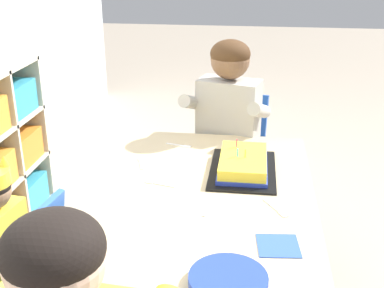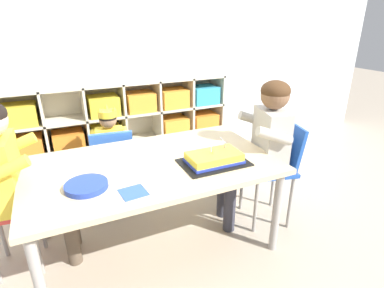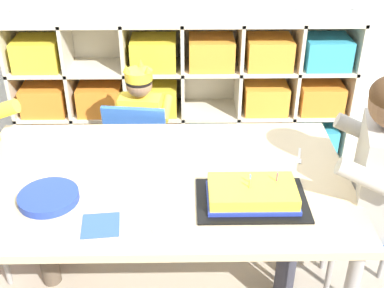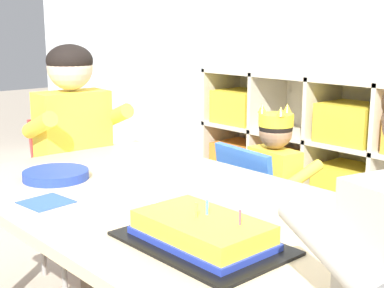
{
  "view_description": "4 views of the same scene",
  "coord_description": "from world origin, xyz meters",
  "px_view_note": "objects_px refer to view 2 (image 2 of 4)",
  "views": [
    {
      "loc": [
        -1.53,
        -0.19,
        1.49
      ],
      "look_at": [
        0.16,
        0.03,
        0.79
      ],
      "focal_mm": 46.58,
      "sensor_mm": 36.0,
      "label": 1
    },
    {
      "loc": [
        -0.49,
        -1.65,
        1.43
      ],
      "look_at": [
        0.25,
        -0.04,
        0.7
      ],
      "focal_mm": 28.95,
      "sensor_mm": 36.0,
      "label": 2
    },
    {
      "loc": [
        0.1,
        -1.61,
        1.72
      ],
      "look_at": [
        0.12,
        -0.02,
        0.76
      ],
      "focal_mm": 46.48,
      "sensor_mm": 36.0,
      "label": 3
    },
    {
      "loc": [
        1.23,
        -0.99,
        1.11
      ],
      "look_at": [
        0.15,
        -0.02,
        0.8
      ],
      "focal_mm": 50.9,
      "sensor_mm": 36.0,
      "label": 4
    }
  ],
  "objects_px": {
    "adult_helper_seated": "(14,171)",
    "birthday_cake_on_tray": "(214,159)",
    "child_with_crown": "(110,142)",
    "fork_beside_plate_stack": "(170,148)",
    "fork_by_napkin": "(223,140)",
    "activity_table": "(153,171)",
    "guest_at_table_side": "(262,139)",
    "fork_at_table_front_edge": "(188,138)",
    "paper_plate_stack": "(86,186)",
    "fork_near_child_seat": "(159,165)",
    "classroom_chair_blue": "(113,161)",
    "fork_near_cake_tray": "(175,183)",
    "classroom_chair_guest_side": "(276,163)",
    "classroom_chair_adult_side": "(0,206)"
  },
  "relations": [
    {
      "from": "adult_helper_seated",
      "to": "birthday_cake_on_tray",
      "type": "height_order",
      "value": "adult_helper_seated"
    },
    {
      "from": "child_with_crown",
      "to": "fork_beside_plate_stack",
      "type": "bearing_deg",
      "value": 125.96
    },
    {
      "from": "child_with_crown",
      "to": "fork_by_napkin",
      "type": "bearing_deg",
      "value": 147.49
    },
    {
      "from": "fork_by_napkin",
      "to": "activity_table",
      "type": "bearing_deg",
      "value": 116.86
    },
    {
      "from": "guest_at_table_side",
      "to": "fork_at_table_front_edge",
      "type": "bearing_deg",
      "value": -114.85
    },
    {
      "from": "paper_plate_stack",
      "to": "child_with_crown",
      "type": "bearing_deg",
      "value": 72.2
    },
    {
      "from": "activity_table",
      "to": "fork_at_table_front_edge",
      "type": "relative_size",
      "value": 12.15
    },
    {
      "from": "child_with_crown",
      "to": "adult_helper_seated",
      "type": "bearing_deg",
      "value": 49.53
    },
    {
      "from": "fork_near_child_seat",
      "to": "adult_helper_seated",
      "type": "bearing_deg",
      "value": -3.66
    },
    {
      "from": "classroom_chair_blue",
      "to": "paper_plate_stack",
      "type": "xyz_separation_m",
      "value": [
        -0.27,
        -0.75,
        0.24
      ]
    },
    {
      "from": "fork_by_napkin",
      "to": "fork_near_child_seat",
      "type": "height_order",
      "value": "same"
    },
    {
      "from": "guest_at_table_side",
      "to": "fork_by_napkin",
      "type": "distance_m",
      "value": 0.28
    },
    {
      "from": "child_with_crown",
      "to": "fork_at_table_front_edge",
      "type": "height_order",
      "value": "child_with_crown"
    },
    {
      "from": "classroom_chair_blue",
      "to": "birthday_cake_on_tray",
      "type": "xyz_separation_m",
      "value": [
        0.48,
        -0.77,
        0.26
      ]
    },
    {
      "from": "fork_by_napkin",
      "to": "fork_at_table_front_edge",
      "type": "bearing_deg",
      "value": 70.03
    },
    {
      "from": "guest_at_table_side",
      "to": "fork_near_cake_tray",
      "type": "bearing_deg",
      "value": -58.31
    },
    {
      "from": "classroom_chair_guest_side",
      "to": "paper_plate_stack",
      "type": "distance_m",
      "value": 1.31
    },
    {
      "from": "activity_table",
      "to": "fork_at_table_front_edge",
      "type": "height_order",
      "value": "fork_at_table_front_edge"
    },
    {
      "from": "guest_at_table_side",
      "to": "paper_plate_stack",
      "type": "relative_size",
      "value": 4.76
    },
    {
      "from": "birthday_cake_on_tray",
      "to": "fork_at_table_front_edge",
      "type": "relative_size",
      "value": 3.31
    },
    {
      "from": "classroom_chair_adult_side",
      "to": "activity_table",
      "type": "bearing_deg",
      "value": -95.9
    },
    {
      "from": "activity_table",
      "to": "fork_by_napkin",
      "type": "relative_size",
      "value": 12.15
    },
    {
      "from": "child_with_crown",
      "to": "fork_near_cake_tray",
      "type": "relative_size",
      "value": 6.22
    },
    {
      "from": "activity_table",
      "to": "guest_at_table_side",
      "type": "height_order",
      "value": "guest_at_table_side"
    },
    {
      "from": "fork_by_napkin",
      "to": "fork_at_table_front_edge",
      "type": "distance_m",
      "value": 0.25
    },
    {
      "from": "fork_at_table_front_edge",
      "to": "child_with_crown",
      "type": "bearing_deg",
      "value": -58.29
    },
    {
      "from": "classroom_chair_adult_side",
      "to": "fork_near_cake_tray",
      "type": "distance_m",
      "value": 1.02
    },
    {
      "from": "adult_helper_seated",
      "to": "paper_plate_stack",
      "type": "relative_size",
      "value": 4.7
    },
    {
      "from": "adult_helper_seated",
      "to": "fork_beside_plate_stack",
      "type": "relative_size",
      "value": 8.13
    },
    {
      "from": "paper_plate_stack",
      "to": "fork_at_table_front_edge",
      "type": "distance_m",
      "value": 0.88
    },
    {
      "from": "fork_by_napkin",
      "to": "fork_near_child_seat",
      "type": "bearing_deg",
      "value": 122.61
    },
    {
      "from": "classroom_chair_adult_side",
      "to": "fork_near_child_seat",
      "type": "bearing_deg",
      "value": -98.85
    },
    {
      "from": "birthday_cake_on_tray",
      "to": "classroom_chair_guest_side",
      "type": "bearing_deg",
      "value": 7.92
    },
    {
      "from": "classroom_chair_guest_side",
      "to": "fork_near_cake_tray",
      "type": "relative_size",
      "value": 5.76
    },
    {
      "from": "fork_near_cake_tray",
      "to": "activity_table",
      "type": "bearing_deg",
      "value": 64.5
    },
    {
      "from": "activity_table",
      "to": "fork_near_child_seat",
      "type": "bearing_deg",
      "value": -62.22
    },
    {
      "from": "fork_beside_plate_stack",
      "to": "fork_by_napkin",
      "type": "bearing_deg",
      "value": 100.17
    },
    {
      "from": "activity_table",
      "to": "fork_by_napkin",
      "type": "distance_m",
      "value": 0.6
    },
    {
      "from": "classroom_chair_guest_side",
      "to": "birthday_cake_on_tray",
      "type": "bearing_deg",
      "value": -68.01
    },
    {
      "from": "classroom_chair_guest_side",
      "to": "birthday_cake_on_tray",
      "type": "xyz_separation_m",
      "value": [
        -0.55,
        -0.08,
        0.17
      ]
    },
    {
      "from": "guest_at_table_side",
      "to": "fork_near_child_seat",
      "type": "relative_size",
      "value": 7.96
    },
    {
      "from": "fork_near_cake_tray",
      "to": "fork_by_napkin",
      "type": "height_order",
      "value": "same"
    },
    {
      "from": "guest_at_table_side",
      "to": "fork_beside_plate_stack",
      "type": "xyz_separation_m",
      "value": [
        -0.6,
        0.22,
        -0.05
      ]
    },
    {
      "from": "fork_by_napkin",
      "to": "child_with_crown",
      "type": "bearing_deg",
      "value": 63.77
    },
    {
      "from": "classroom_chair_blue",
      "to": "fork_near_child_seat",
      "type": "bearing_deg",
      "value": 111.32
    },
    {
      "from": "paper_plate_stack",
      "to": "fork_beside_plate_stack",
      "type": "height_order",
      "value": "paper_plate_stack"
    },
    {
      "from": "classroom_chair_adult_side",
      "to": "fork_near_cake_tray",
      "type": "bearing_deg",
      "value": -111.91
    },
    {
      "from": "child_with_crown",
      "to": "classroom_chair_guest_side",
      "type": "height_order",
      "value": "child_with_crown"
    },
    {
      "from": "fork_beside_plate_stack",
      "to": "fork_at_table_front_edge",
      "type": "height_order",
      "value": "same"
    },
    {
      "from": "paper_plate_stack",
      "to": "fork_beside_plate_stack",
      "type": "xyz_separation_m",
      "value": [
        0.58,
        0.31,
        -0.01
      ]
    }
  ]
}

